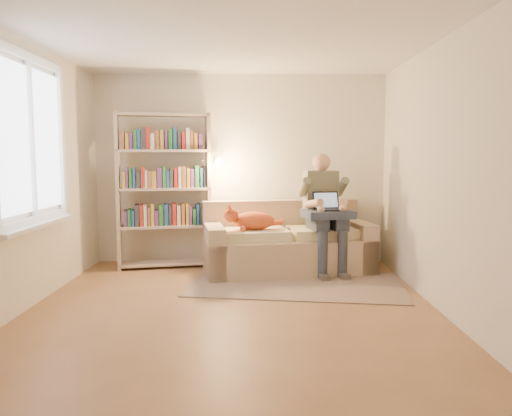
{
  "coord_description": "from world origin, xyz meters",
  "views": [
    {
      "loc": [
        0.24,
        -4.7,
        1.49
      ],
      "look_at": [
        0.23,
        1.0,
        0.89
      ],
      "focal_mm": 35.0,
      "sensor_mm": 36.0,
      "label": 1
    }
  ],
  "objects_px": {
    "person": "(324,206)",
    "laptop": "(329,205)",
    "bookshelf": "(164,183)",
    "cat": "(249,220)",
    "sofa": "(286,246)"
  },
  "relations": [
    {
      "from": "sofa",
      "to": "laptop",
      "type": "relative_size",
      "value": 6.01
    },
    {
      "from": "bookshelf",
      "to": "laptop",
      "type": "bearing_deg",
      "value": -22.86
    },
    {
      "from": "person",
      "to": "laptop",
      "type": "bearing_deg",
      "value": -80.52
    },
    {
      "from": "cat",
      "to": "bookshelf",
      "type": "distance_m",
      "value": 1.29
    },
    {
      "from": "person",
      "to": "cat",
      "type": "height_order",
      "value": "person"
    },
    {
      "from": "sofa",
      "to": "person",
      "type": "bearing_deg",
      "value": -19.39
    },
    {
      "from": "cat",
      "to": "laptop",
      "type": "height_order",
      "value": "laptop"
    },
    {
      "from": "cat",
      "to": "sofa",
      "type": "bearing_deg",
      "value": 14.73
    },
    {
      "from": "person",
      "to": "laptop",
      "type": "height_order",
      "value": "person"
    },
    {
      "from": "cat",
      "to": "bookshelf",
      "type": "relative_size",
      "value": 0.37
    },
    {
      "from": "bookshelf",
      "to": "cat",
      "type": "bearing_deg",
      "value": -32.91
    },
    {
      "from": "laptop",
      "to": "cat",
      "type": "bearing_deg",
      "value": 170.75
    },
    {
      "from": "sofa",
      "to": "person",
      "type": "relative_size",
      "value": 1.47
    },
    {
      "from": "laptop",
      "to": "bookshelf",
      "type": "xyz_separation_m",
      "value": [
        -2.13,
        0.41,
        0.26
      ]
    },
    {
      "from": "sofa",
      "to": "person",
      "type": "xyz_separation_m",
      "value": [
        0.47,
        -0.07,
        0.53
      ]
    }
  ]
}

